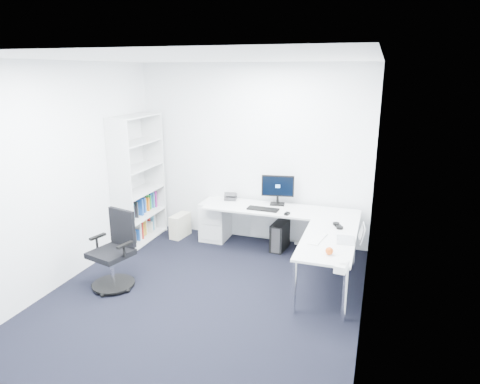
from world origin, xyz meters
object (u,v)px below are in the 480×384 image
(task_chair, at_px, (111,251))
(bookshelf, at_px, (138,180))
(monitor, at_px, (278,190))
(l_desk, at_px, (275,238))
(laptop, at_px, (346,232))

(task_chair, bearing_deg, bookshelf, 122.25)
(monitor, bearing_deg, l_desk, -88.52)
(l_desk, height_order, task_chair, task_chair)
(task_chair, xyz_separation_m, laptop, (2.69, 0.80, 0.28))
(l_desk, distance_m, task_chair, 2.22)
(l_desk, bearing_deg, task_chair, -139.88)
(bookshelf, bearing_deg, task_chair, -71.88)
(l_desk, relative_size, laptop, 7.44)
(bookshelf, height_order, task_chair, bookshelf)
(monitor, bearing_deg, laptop, -54.70)
(bookshelf, distance_m, task_chair, 1.63)
(bookshelf, distance_m, laptop, 3.25)
(task_chair, bearing_deg, laptop, 30.79)
(monitor, height_order, laptop, monitor)
(laptop, bearing_deg, bookshelf, 161.73)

